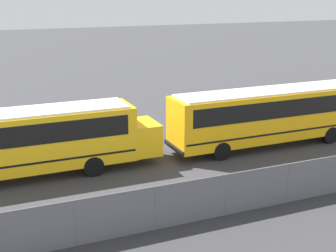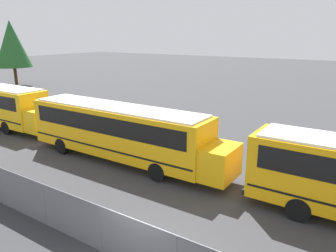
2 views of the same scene
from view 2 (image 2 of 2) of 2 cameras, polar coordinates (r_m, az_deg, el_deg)
The scene contains 3 objects.
fence at distance 11.14m, azimuth -5.63°, elevation -19.72°, with size 125.21×0.07×1.81m.
school_bus_3 at distance 19.40m, azimuth -8.32°, elevation -0.57°, with size 13.54×2.49×3.36m.
tree_1 at distance 53.61m, azimuth -25.57°, elevation 12.76°, with size 5.08×5.08×9.35m.
Camera 2 is at (5.83, -6.98, 7.36)m, focal length 35.00 mm.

